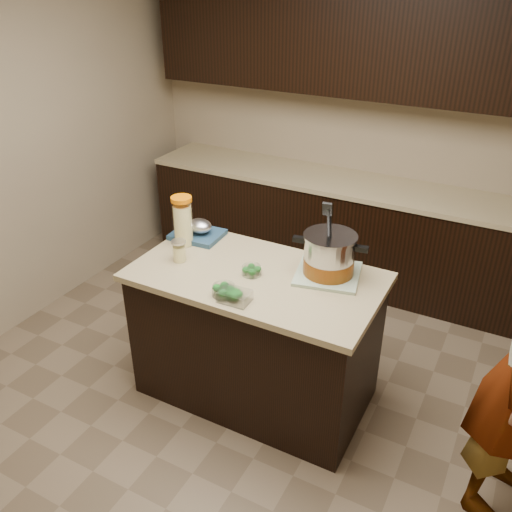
{
  "coord_description": "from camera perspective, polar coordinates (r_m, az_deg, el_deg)",
  "views": [
    {
      "loc": [
        1.28,
        -2.4,
        2.51
      ],
      "look_at": [
        0.0,
        0.0,
        1.02
      ],
      "focal_mm": 38.0,
      "sensor_mm": 36.0,
      "label": 1
    }
  ],
  "objects": [
    {
      "name": "blue_tray",
      "position": [
        3.58,
        -6.08,
        2.59
      ],
      "size": [
        0.34,
        0.27,
        0.12
      ],
      "rotation": [
        0.0,
        0.0,
        0.06
      ],
      "color": "navy",
      "rests_on": "island"
    },
    {
      "name": "lemonade_pitcher",
      "position": [
        3.46,
        -7.7,
        3.49
      ],
      "size": [
        0.15,
        0.15,
        0.32
      ],
      "rotation": [
        0.0,
        0.0,
        -0.19
      ],
      "color": "#F3E794",
      "rests_on": "island"
    },
    {
      "name": "mason_jar",
      "position": [
        3.3,
        -8.08,
        0.5
      ],
      "size": [
        0.11,
        0.11,
        0.14
      ],
      "rotation": [
        0.0,
        0.0,
        -0.29
      ],
      "color": "#F3E794",
      "rests_on": "island"
    },
    {
      "name": "island",
      "position": [
        3.41,
        -0.0,
        -8.39
      ],
      "size": [
        1.46,
        0.81,
        0.9
      ],
      "color": "black",
      "rests_on": "ground"
    },
    {
      "name": "stock_pot",
      "position": [
        3.12,
        7.7,
        -0.09
      ],
      "size": [
        0.43,
        0.35,
        0.44
      ],
      "rotation": [
        0.0,
        0.0,
        0.16
      ],
      "color": "#B7B7BC",
      "rests_on": "dish_towel"
    },
    {
      "name": "broccoli_tub_right",
      "position": [
        2.96,
        -3.41,
        -3.69
      ],
      "size": [
        0.14,
        0.14,
        0.06
      ],
      "rotation": [
        0.0,
        0.0,
        0.15
      ],
      "color": "silver",
      "rests_on": "island"
    },
    {
      "name": "back_cabinets",
      "position": [
        4.61,
        10.35,
        8.32
      ],
      "size": [
        3.6,
        0.63,
        2.33
      ],
      "color": "black",
      "rests_on": "ground"
    },
    {
      "name": "room_shell",
      "position": [
        2.83,
        -0.0,
        12.42
      ],
      "size": [
        4.04,
        4.04,
        2.72
      ],
      "color": "tan",
      "rests_on": "ground"
    },
    {
      "name": "broccoli_tub_left",
      "position": [
        3.14,
        -0.46,
        -1.58
      ],
      "size": [
        0.14,
        0.14,
        0.05
      ],
      "rotation": [
        0.0,
        0.0,
        0.26
      ],
      "color": "silver",
      "rests_on": "island"
    },
    {
      "name": "broccoli_tub_rect",
      "position": [
        2.91,
        -2.26,
        -4.3
      ],
      "size": [
        0.17,
        0.13,
        0.06
      ],
      "rotation": [
        0.0,
        0.0,
        0.04
      ],
      "color": "silver",
      "rests_on": "island"
    },
    {
      "name": "dish_towel",
      "position": [
        3.17,
        7.57,
        -1.86
      ],
      "size": [
        0.43,
        0.43,
        0.02
      ],
      "primitive_type": "cube",
      "rotation": [
        0.0,
        0.0,
        0.21
      ],
      "color": "#618B5D",
      "rests_on": "island"
    },
    {
      "name": "ground_plane",
      "position": [
        3.7,
        -0.0,
        -13.99
      ],
      "size": [
        4.0,
        4.0,
        0.0
      ],
      "primitive_type": "plane",
      "color": "brown",
      "rests_on": "ground"
    }
  ]
}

